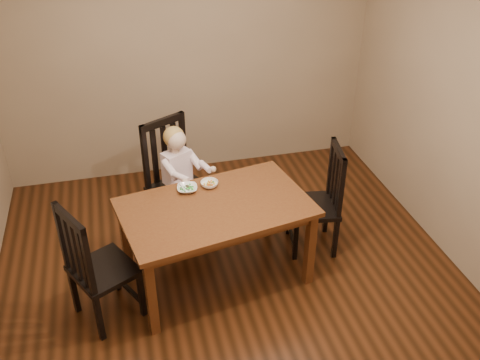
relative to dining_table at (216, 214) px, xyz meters
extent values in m
cube|color=#4A230F|center=(0.11, -0.05, -0.66)|extent=(4.00, 4.00, 0.01)
cube|color=#927A5C|center=(0.11, 1.95, 0.69)|extent=(4.00, 0.01, 2.70)
cube|color=#927A5C|center=(0.11, -2.05, 0.69)|extent=(4.00, 0.01, 2.70)
cube|color=#927A5C|center=(2.11, -0.05, 0.69)|extent=(0.01, 4.00, 2.70)
cube|color=#532913|center=(0.00, 0.00, 0.07)|extent=(1.64, 1.16, 0.04)
cube|color=#532913|center=(0.00, 0.00, 0.01)|extent=(1.50, 1.02, 0.08)
cube|color=#532913|center=(-0.60, -0.50, -0.31)|extent=(0.08, 0.08, 0.71)
cube|color=#532913|center=(0.74, -0.25, -0.31)|extent=(0.08, 0.08, 0.71)
cube|color=#532913|center=(-0.74, 0.25, -0.31)|extent=(0.08, 0.08, 0.71)
cube|color=#532913|center=(0.60, 0.50, -0.31)|extent=(0.08, 0.08, 0.71)
cube|color=black|center=(-0.20, 0.72, -0.18)|extent=(0.65, 0.64, 0.04)
cube|color=black|center=(-0.10, 1.00, -0.43)|extent=(0.06, 0.06, 0.46)
cube|color=black|center=(-0.48, 0.80, -0.43)|extent=(0.06, 0.06, 0.46)
cube|color=black|center=(0.09, 0.64, -0.43)|extent=(0.06, 0.06, 0.46)
cube|color=black|center=(-0.29, 0.44, -0.43)|extent=(0.06, 0.06, 0.46)
cube|color=black|center=(-0.10, 1.00, 0.16)|extent=(0.06, 0.06, 0.64)
cube|color=black|center=(-0.48, 0.80, 0.16)|extent=(0.06, 0.06, 0.64)
cube|color=black|center=(-0.29, 0.90, 0.44)|extent=(0.43, 0.26, 0.07)
cube|color=black|center=(-0.19, 0.95, 0.12)|extent=(0.05, 0.04, 0.55)
cube|color=black|center=(-0.29, 0.90, 0.12)|extent=(0.05, 0.04, 0.55)
cube|color=black|center=(-0.39, 0.85, 0.12)|extent=(0.05, 0.04, 0.55)
cube|color=black|center=(-0.93, -0.21, -0.22)|extent=(0.60, 0.61, 0.04)
cube|color=black|center=(-1.18, -0.12, -0.45)|extent=(0.06, 0.06, 0.43)
cube|color=black|center=(-1.00, -0.47, -0.45)|extent=(0.06, 0.06, 0.43)
cube|color=black|center=(-0.85, 0.05, -0.45)|extent=(0.06, 0.06, 0.43)
cube|color=black|center=(-0.67, -0.30, -0.45)|extent=(0.06, 0.06, 0.43)
cube|color=black|center=(-1.18, -0.12, 0.10)|extent=(0.06, 0.06, 0.59)
cube|color=black|center=(-1.00, -0.47, 0.10)|extent=(0.06, 0.06, 0.59)
cube|color=black|center=(-1.09, -0.30, 0.36)|extent=(0.24, 0.40, 0.06)
cube|color=black|center=(-1.14, -0.21, 0.07)|extent=(0.04, 0.05, 0.51)
cube|color=black|center=(-1.09, -0.30, 0.07)|extent=(0.04, 0.05, 0.51)
cube|color=black|center=(-1.04, -0.39, 0.07)|extent=(0.04, 0.05, 0.51)
cube|color=black|center=(0.94, 0.22, -0.23)|extent=(0.49, 0.51, 0.04)
cube|color=black|center=(1.09, 0.00, -0.46)|extent=(0.05, 0.05, 0.41)
cube|color=black|center=(1.15, 0.38, -0.46)|extent=(0.05, 0.05, 0.41)
cube|color=black|center=(0.73, 0.06, -0.46)|extent=(0.05, 0.05, 0.41)
cube|color=black|center=(0.79, 0.44, -0.46)|extent=(0.05, 0.05, 0.41)
cube|color=black|center=(1.09, 0.00, 0.08)|extent=(0.05, 0.05, 0.57)
cube|color=black|center=(1.15, 0.38, 0.08)|extent=(0.05, 0.05, 0.57)
cube|color=black|center=(1.12, 0.19, 0.33)|extent=(0.10, 0.42, 0.06)
cube|color=black|center=(1.10, 0.09, 0.05)|extent=(0.03, 0.05, 0.49)
cube|color=black|center=(1.12, 0.19, 0.05)|extent=(0.03, 0.05, 0.49)
cube|color=black|center=(1.13, 0.29, 0.05)|extent=(0.03, 0.05, 0.49)
imported|color=white|center=(-0.18, 0.27, 0.11)|extent=(0.19, 0.19, 0.04)
imported|color=white|center=(0.01, 0.29, 0.11)|extent=(0.20, 0.20, 0.05)
cube|color=silver|center=(-0.22, 0.24, 0.14)|extent=(0.08, 0.12, 0.05)
cube|color=silver|center=(-0.22, 0.24, 0.12)|extent=(0.04, 0.04, 0.01)
camera|label=1|loc=(-0.67, -3.47, 2.53)|focal=40.00mm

